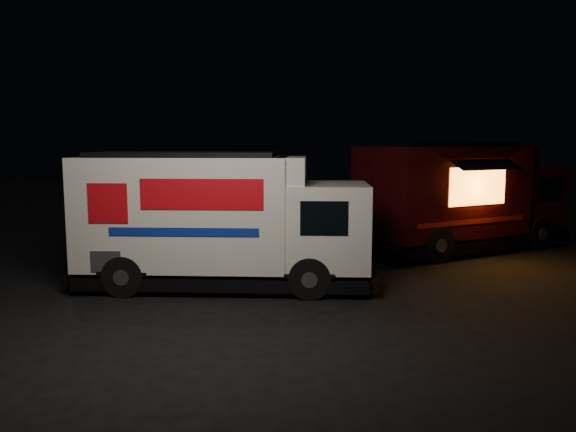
# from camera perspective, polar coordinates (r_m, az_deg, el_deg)

# --- Properties ---
(ground) EXTENTS (80.00, 80.00, 0.00)m
(ground) POSITION_cam_1_polar(r_m,az_deg,el_deg) (12.79, -1.13, -7.55)
(ground) COLOR black
(ground) RESTS_ON ground
(white_truck) EXTENTS (7.21, 4.00, 3.10)m
(white_truck) POSITION_cam_1_polar(r_m,az_deg,el_deg) (12.97, -6.35, -0.39)
(white_truck) COLOR silver
(white_truck) RESTS_ON ground
(red_truck) EXTENTS (7.61, 4.55, 3.33)m
(red_truck) POSITION_cam_1_polar(r_m,az_deg,el_deg) (18.27, 17.47, 1.93)
(red_truck) COLOR #390A0C
(red_truck) RESTS_ON ground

